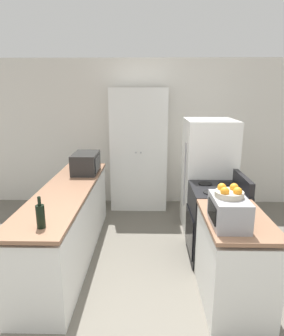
{
  "coord_description": "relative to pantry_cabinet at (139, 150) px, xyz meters",
  "views": [
    {
      "loc": [
        0.08,
        -2.01,
        2.06
      ],
      "look_at": [
        0.0,
        1.86,
        1.05
      ],
      "focal_mm": 32.0,
      "sensor_mm": 36.0,
      "label": 1
    }
  ],
  "objects": [
    {
      "name": "wall_back",
      "position": [
        0.08,
        0.29,
        0.25
      ],
      "size": [
        7.0,
        0.06,
        2.6
      ],
      "color": "silver",
      "rests_on": "ground_plane"
    },
    {
      "name": "counter_left",
      "position": [
        -0.83,
        -1.72,
        -0.61
      ],
      "size": [
        0.6,
        2.61,
        0.91
      ],
      "color": "silver",
      "rests_on": "ground_plane"
    },
    {
      "name": "counter_right",
      "position": [
        1.0,
        -2.54,
        -0.61
      ],
      "size": [
        0.6,
        0.98,
        0.91
      ],
      "color": "silver",
      "rests_on": "ground_plane"
    },
    {
      "name": "pantry_cabinet",
      "position": [
        0.0,
        0.0,
        0.0
      ],
      "size": [
        0.97,
        0.5,
        2.1
      ],
      "color": "white",
      "rests_on": "ground_plane"
    },
    {
      "name": "stove",
      "position": [
        1.02,
        -1.68,
        -0.59
      ],
      "size": [
        0.66,
        0.7,
        1.07
      ],
      "color": "black",
      "rests_on": "ground_plane"
    },
    {
      "name": "refrigerator",
      "position": [
        1.04,
        -0.89,
        -0.22
      ],
      "size": [
        0.72,
        0.79,
        1.66
      ],
      "color": "white",
      "rests_on": "ground_plane"
    },
    {
      "name": "microwave",
      "position": [
        -0.73,
        -0.99,
        -0.0
      ],
      "size": [
        0.35,
        0.54,
        0.29
      ],
      "color": "black",
      "rests_on": "counter_left"
    },
    {
      "name": "wine_bottle",
      "position": [
        -0.76,
        -2.78,
        -0.04
      ],
      "size": [
        0.08,
        0.08,
        0.28
      ],
      "color": "black",
      "rests_on": "counter_left"
    },
    {
      "name": "toaster_oven",
      "position": [
        0.87,
        -2.69,
        -0.02
      ],
      "size": [
        0.3,
        0.44,
        0.26
      ],
      "color": "#939399",
      "rests_on": "counter_right"
    },
    {
      "name": "fruit_bowl",
      "position": [
        0.87,
        -2.68,
        0.15
      ],
      "size": [
        0.25,
        0.25,
        0.11
      ],
      "color": "#B2A893",
      "rests_on": "toaster_oven"
    }
  ]
}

